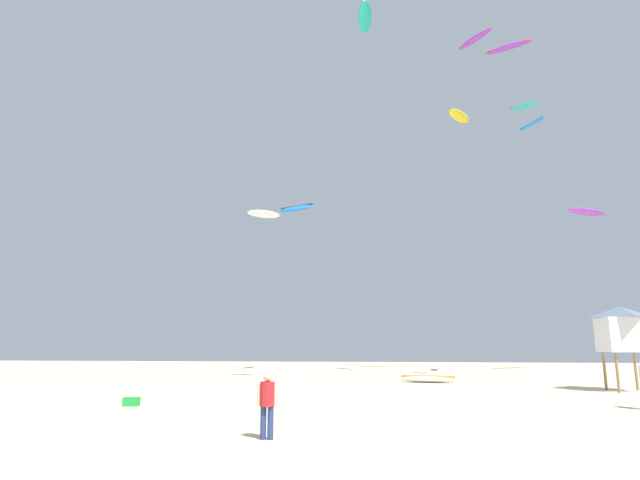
# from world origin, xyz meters

# --- Properties ---
(ground_plane) EXTENTS (120.00, 120.00, 0.00)m
(ground_plane) POSITION_xyz_m (0.00, 0.00, 0.00)
(ground_plane) COLOR beige
(person_foreground) EXTENTS (0.53, 0.36, 1.59)m
(person_foreground) POSITION_xyz_m (0.01, 3.28, 0.93)
(person_foreground) COLOR navy
(person_foreground) RESTS_ON ground
(kite_grounded_near) EXTENTS (3.64, 1.78, 0.44)m
(kite_grounded_near) POSITION_xyz_m (5.60, 23.50, 0.20)
(kite_grounded_near) COLOR white
(kite_grounded_near) RESTS_ON ground
(lifeguard_tower) EXTENTS (2.30, 2.30, 4.15)m
(lifeguard_tower) POSITION_xyz_m (14.86, 18.35, 3.05)
(lifeguard_tower) COLOR #8C704C
(lifeguard_tower) RESTS_ON ground
(cooler_box) EXTENTS (0.56, 0.36, 0.32)m
(cooler_box) POSITION_xyz_m (-6.56, 9.70, 0.16)
(cooler_box) COLOR green
(cooler_box) RESTS_ON ground
(kite_aloft_0) EXTENTS (2.68, 1.87, 0.32)m
(kite_aloft_0) POSITION_xyz_m (16.03, 35.88, 23.14)
(kite_aloft_0) COLOR #19B29E
(kite_aloft_1) EXTENTS (1.25, 4.09, 0.85)m
(kite_aloft_1) POSITION_xyz_m (2.11, 28.13, 27.87)
(kite_aloft_1) COLOR #19B29E
(kite_aloft_2) EXTENTS (2.73, 3.30, 0.61)m
(kite_aloft_2) POSITION_xyz_m (10.47, 27.80, 25.19)
(kite_aloft_2) COLOR purple
(kite_aloft_3) EXTENTS (2.87, 1.86, 0.72)m
(kite_aloft_3) POSITION_xyz_m (-2.71, 24.67, 11.42)
(kite_aloft_3) COLOR blue
(kite_aloft_4) EXTENTS (1.71, 2.47, 0.43)m
(kite_aloft_4) POSITION_xyz_m (13.43, 25.49, 17.10)
(kite_aloft_4) COLOR blue
(kite_aloft_6) EXTENTS (3.87, 2.74, 0.59)m
(kite_aloft_6) POSITION_xyz_m (13.98, 31.86, 26.71)
(kite_aloft_6) COLOR purple
(kite_aloft_7) EXTENTS (4.45, 3.50, 0.54)m
(kite_aloft_7) POSITION_xyz_m (20.93, 37.24, 13.62)
(kite_aloft_7) COLOR purple
(kite_aloft_8) EXTENTS (3.40, 2.68, 0.82)m
(kite_aloft_8) POSITION_xyz_m (-8.41, 39.71, 14.85)
(kite_aloft_8) COLOR white
(kite_aloft_9) EXTENTS (2.88, 3.42, 0.85)m
(kite_aloft_9) POSITION_xyz_m (10.55, 37.65, 23.27)
(kite_aloft_9) COLOR yellow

